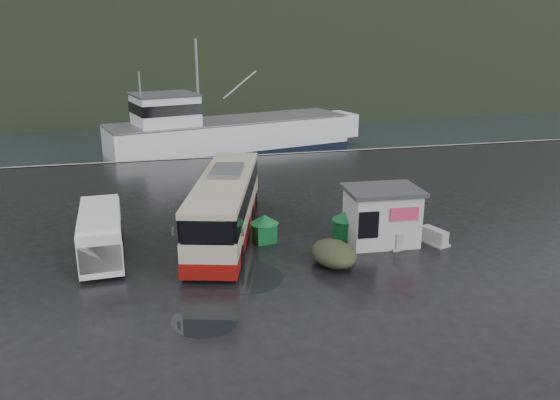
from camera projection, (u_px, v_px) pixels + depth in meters
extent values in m
plane|color=black|center=(239.00, 248.00, 26.45)|extent=(160.00, 160.00, 0.00)
cube|color=black|center=(165.00, 75.00, 128.66)|extent=(300.00, 180.00, 0.02)
cube|color=#999993|center=(201.00, 158.00, 45.03)|extent=(160.00, 0.60, 1.50)
ellipsoid|color=black|center=(177.00, 52.00, 260.93)|extent=(780.00, 540.00, 570.00)
cylinder|color=black|center=(246.00, 278.00, 23.31)|extent=(3.18, 3.18, 0.01)
cylinder|color=black|center=(205.00, 320.00, 19.89)|extent=(2.48, 2.48, 0.01)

